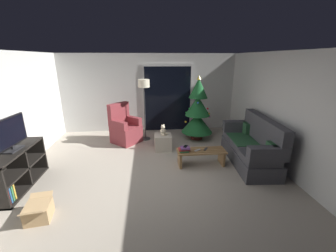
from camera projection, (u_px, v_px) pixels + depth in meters
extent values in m
plane|color=#9E9384|center=(152.00, 175.00, 4.51)|extent=(7.00, 7.00, 0.00)
cube|color=silver|center=(149.00, 93.00, 7.04)|extent=(5.72, 0.12, 2.50)
cube|color=silver|center=(290.00, 114.00, 4.39)|extent=(0.12, 6.00, 2.50)
cube|color=silver|center=(168.00, 98.00, 7.07)|extent=(1.60, 0.02, 2.20)
cube|color=black|center=(168.00, 99.00, 7.07)|extent=(1.50, 0.02, 2.10)
cube|color=#3D3D42|center=(248.00, 156.00, 5.01)|extent=(0.90, 1.95, 0.34)
cube|color=#3D3D42|center=(260.00, 158.00, 4.35)|extent=(0.72, 0.65, 0.14)
cube|color=#3D3D42|center=(248.00, 146.00, 4.94)|extent=(0.72, 0.65, 0.14)
cube|color=#3D3D42|center=(239.00, 137.00, 5.53)|extent=(0.72, 0.65, 0.14)
cube|color=#3D3D42|center=(264.00, 131.00, 4.83)|extent=(0.34, 1.91, 0.60)
cube|color=#3D3D42|center=(268.00, 154.00, 4.05)|extent=(0.77, 0.26, 0.28)
cube|color=#3D3D42|center=(238.00, 126.00, 5.71)|extent=(0.77, 0.26, 0.28)
cube|color=#234C2D|center=(244.00, 139.00, 5.15)|extent=(0.67, 0.94, 0.02)
cube|color=#234C2D|center=(272.00, 150.00, 4.21)|extent=(0.14, 0.33, 0.28)
cube|color=#234C2D|center=(246.00, 128.00, 5.55)|extent=(0.14, 0.33, 0.28)
cube|color=#9E7547|center=(203.00, 154.00, 4.68)|extent=(1.10, 0.05, 0.04)
cube|color=#9E7547|center=(202.00, 152.00, 4.77)|extent=(1.10, 0.05, 0.04)
cube|color=#9E7547|center=(201.00, 151.00, 4.85)|extent=(1.10, 0.05, 0.04)
cube|color=#9E7547|center=(200.00, 149.00, 4.93)|extent=(1.10, 0.05, 0.04)
cube|color=#9E7547|center=(199.00, 148.00, 5.02)|extent=(1.10, 0.05, 0.04)
cube|color=#9E7547|center=(180.00, 159.00, 4.86)|extent=(0.05, 0.36, 0.33)
cube|color=#9E7547|center=(222.00, 157.00, 4.95)|extent=(0.05, 0.36, 0.33)
cube|color=#333338|center=(206.00, 149.00, 4.88)|extent=(0.12, 0.15, 0.02)
cube|color=#ADADB2|center=(198.00, 150.00, 4.81)|extent=(0.16, 0.12, 0.02)
cube|color=#337042|center=(184.00, 151.00, 4.78)|extent=(0.21, 0.20, 0.03)
cube|color=#A32D28|center=(184.00, 149.00, 4.76)|extent=(0.25, 0.16, 0.04)
cube|color=#6B3D7A|center=(185.00, 148.00, 4.74)|extent=(0.20, 0.16, 0.04)
cube|color=black|center=(185.00, 146.00, 4.75)|extent=(0.13, 0.16, 0.01)
cylinder|color=#4C1E19|center=(196.00, 137.00, 6.54)|extent=(0.36, 0.36, 0.10)
cylinder|color=brown|center=(197.00, 134.00, 6.51)|extent=(0.08, 0.08, 0.12)
cone|color=#195628|center=(197.00, 123.00, 6.41)|extent=(0.92, 0.92, 0.57)
cone|color=#195628|center=(198.00, 106.00, 6.25)|extent=(0.73, 0.73, 0.57)
cone|color=#195628|center=(199.00, 88.00, 6.09)|extent=(0.54, 0.54, 0.57)
sphere|color=#B233A5|center=(209.00, 117.00, 6.39)|extent=(0.06, 0.06, 0.06)
sphere|color=gold|center=(209.00, 114.00, 6.25)|extent=(0.06, 0.06, 0.06)
sphere|color=blue|center=(198.00, 103.00, 5.98)|extent=(0.06, 0.06, 0.06)
sphere|color=red|center=(208.00, 109.00, 6.32)|extent=(0.06, 0.06, 0.06)
sphere|color=gold|center=(186.00, 122.00, 6.23)|extent=(0.06, 0.06, 0.06)
sphere|color=#1E8C33|center=(195.00, 92.00, 6.29)|extent=(0.06, 0.06, 0.06)
sphere|color=#1E8C33|center=(192.00, 95.00, 6.24)|extent=(0.06, 0.06, 0.06)
sphere|color=#1E8C33|center=(186.00, 113.00, 6.37)|extent=(0.06, 0.06, 0.06)
sphere|color=#1E8C33|center=(189.00, 109.00, 6.14)|extent=(0.06, 0.06, 0.06)
cone|color=#EAD14C|center=(199.00, 77.00, 6.00)|extent=(0.14, 0.14, 0.12)
cube|color=maroon|center=(127.00, 137.00, 6.23)|extent=(0.96, 0.96, 0.31)
cube|color=maroon|center=(126.00, 129.00, 6.16)|extent=(0.96, 0.96, 0.18)
cube|color=maroon|center=(119.00, 114.00, 6.19)|extent=(0.57, 0.61, 0.64)
cube|color=maroon|center=(133.00, 120.00, 6.30)|extent=(0.53, 0.49, 0.22)
cube|color=maroon|center=(119.00, 125.00, 5.87)|extent=(0.53, 0.49, 0.22)
cylinder|color=#2D2D30|center=(146.00, 139.00, 6.52)|extent=(0.28, 0.28, 0.02)
cylinder|color=#2D2D30|center=(145.00, 113.00, 6.28)|extent=(0.03, 0.03, 1.55)
cylinder|color=beige|center=(144.00, 83.00, 6.02)|extent=(0.32, 0.32, 0.22)
cube|color=black|center=(22.00, 186.00, 4.10)|extent=(0.40, 1.40, 0.04)
cube|color=black|center=(14.00, 151.00, 3.88)|extent=(0.40, 1.40, 0.04)
cube|color=black|center=(7.00, 169.00, 3.97)|extent=(0.02, 1.40, 0.76)
cube|color=black|center=(36.00, 153.00, 4.64)|extent=(0.40, 0.04, 0.76)
cube|color=black|center=(18.00, 169.00, 3.99)|extent=(0.40, 0.04, 0.72)
cube|color=black|center=(18.00, 169.00, 3.99)|extent=(0.40, 1.33, 0.04)
cube|color=#285684|center=(1.00, 195.00, 3.53)|extent=(0.30, 0.04, 0.31)
cube|color=#337042|center=(3.00, 193.00, 3.57)|extent=(0.30, 0.04, 0.34)
cube|color=#B79333|center=(6.00, 192.00, 3.63)|extent=(0.30, 0.04, 0.30)
cube|color=black|center=(13.00, 150.00, 3.87)|extent=(0.22, 0.37, 0.03)
cube|color=black|center=(13.00, 147.00, 3.86)|extent=(0.04, 0.06, 0.06)
cube|color=black|center=(9.00, 132.00, 3.77)|extent=(0.09, 0.84, 0.52)
cube|color=black|center=(10.00, 132.00, 3.77)|extent=(0.06, 0.79, 0.47)
cube|color=beige|center=(163.00, 142.00, 5.73)|extent=(0.44, 0.44, 0.41)
cylinder|color=beige|center=(166.00, 134.00, 5.65)|extent=(0.12, 0.13, 0.06)
cylinder|color=beige|center=(163.00, 135.00, 5.58)|extent=(0.12, 0.13, 0.06)
sphere|color=beige|center=(163.00, 131.00, 5.64)|extent=(0.15, 0.15, 0.15)
sphere|color=beige|center=(163.00, 127.00, 5.60)|extent=(0.11, 0.11, 0.11)
sphere|color=#F4E5C1|center=(164.00, 128.00, 5.57)|extent=(0.04, 0.04, 0.04)
sphere|color=beige|center=(164.00, 125.00, 5.61)|extent=(0.04, 0.04, 0.04)
sphere|color=beige|center=(162.00, 126.00, 5.56)|extent=(0.04, 0.04, 0.04)
sphere|color=beige|center=(165.00, 130.00, 5.67)|extent=(0.06, 0.06, 0.06)
sphere|color=beige|center=(161.00, 132.00, 5.57)|extent=(0.06, 0.06, 0.06)
cube|color=tan|center=(39.00, 212.00, 3.24)|extent=(0.39, 0.40, 0.26)
cube|color=tan|center=(41.00, 195.00, 3.40)|extent=(0.33, 0.14, 0.06)
cube|color=tan|center=(32.00, 213.00, 3.00)|extent=(0.33, 0.14, 0.06)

